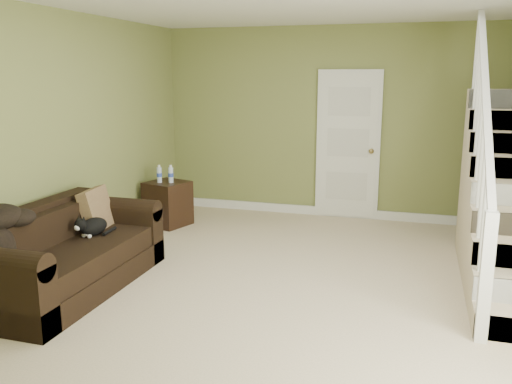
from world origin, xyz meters
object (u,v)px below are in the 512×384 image
Objects in this scene: side_table at (168,203)px; banana at (38,259)px; cat at (92,227)px; sofa at (68,258)px.

banana is (0.16, -2.75, 0.16)m from side_table.
side_table is at bearing 105.40° from cat.
side_table is 2.75m from banana.
side_table reaches higher than banana.
sofa is 9.50× the size of banana.
side_table is at bearing 92.20° from sofa.
side_table is (-0.09, 2.26, -0.00)m from sofa.
banana is at bearing -86.75° from side_table.
side_table reaches higher than sofa.
sofa is 0.38m from cat.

